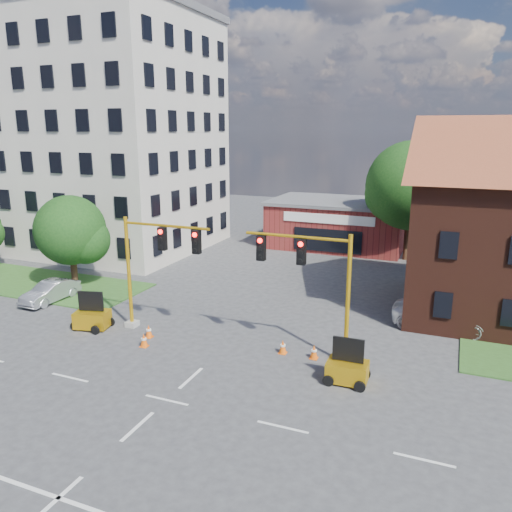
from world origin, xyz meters
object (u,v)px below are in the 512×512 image
object	(u,v)px
trailer_west	(92,317)
signal_mast_west	(154,261)
trailer_east	(347,369)
pickup_white	(444,315)
signal_mast_east	(313,280)

from	to	relation	value
trailer_west	signal_mast_west	bearing A→B (deg)	2.04
trailer_east	pickup_white	bearing A→B (deg)	64.54
signal_mast_east	signal_mast_west	bearing A→B (deg)	180.00
signal_mast_east	trailer_east	size ratio (longest dim) A/B	3.14
signal_mast_west	signal_mast_east	bearing A→B (deg)	0.00
trailer_west	pickup_white	size ratio (longest dim) A/B	0.37
trailer_west	trailer_east	world-z (taller)	trailer_west
signal_mast_east	trailer_west	world-z (taller)	signal_mast_east
signal_mast_east	trailer_west	xyz separation A→B (m)	(-12.20, -1.06, -3.28)
signal_mast_east	pickup_white	size ratio (longest dim) A/B	1.14
signal_mast_east	trailer_west	size ratio (longest dim) A/B	3.04
trailer_west	pickup_white	world-z (taller)	trailer_west
signal_mast_west	trailer_west	size ratio (longest dim) A/B	3.04
pickup_white	signal_mast_west	bearing A→B (deg)	115.63
pickup_white	trailer_west	bearing A→B (deg)	114.37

